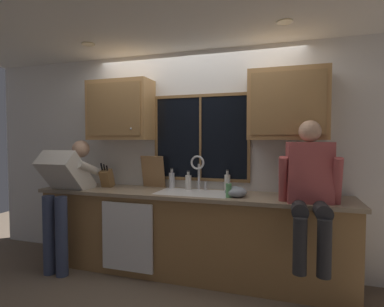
{
  "coord_description": "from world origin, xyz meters",
  "views": [
    {
      "loc": [
        1.06,
        -3.43,
        1.5
      ],
      "look_at": [
        0.07,
        -0.3,
        1.35
      ],
      "focal_mm": 28.13,
      "sensor_mm": 36.0,
      "label": 1
    }
  ],
  "objects_px": {
    "person_standing": "(66,189)",
    "bottle_tall_clear": "(172,180)",
    "cutting_board": "(153,172)",
    "bottle_amber_small": "(227,182)",
    "person_sitting_on_counter": "(310,184)",
    "soap_dispenser": "(229,190)",
    "bottle_green_glass": "(188,182)",
    "mixing_bowl": "(236,192)",
    "knife_block": "(107,178)"
  },
  "relations": [
    {
      "from": "person_standing",
      "to": "bottle_tall_clear",
      "type": "relative_size",
      "value": 6.14
    },
    {
      "from": "cutting_board",
      "to": "bottle_amber_small",
      "type": "relative_size",
      "value": 1.61
    },
    {
      "from": "person_sitting_on_counter",
      "to": "soap_dispenser",
      "type": "height_order",
      "value": "person_sitting_on_counter"
    },
    {
      "from": "bottle_green_glass",
      "to": "bottle_tall_clear",
      "type": "xyz_separation_m",
      "value": [
        -0.21,
        0.02,
        0.01
      ]
    },
    {
      "from": "person_standing",
      "to": "bottle_tall_clear",
      "type": "distance_m",
      "value": 1.23
    },
    {
      "from": "bottle_green_glass",
      "to": "bottle_tall_clear",
      "type": "bearing_deg",
      "value": 174.48
    },
    {
      "from": "mixing_bowl",
      "to": "bottle_tall_clear",
      "type": "relative_size",
      "value": 0.91
    },
    {
      "from": "person_standing",
      "to": "bottle_tall_clear",
      "type": "bearing_deg",
      "value": 23.12
    },
    {
      "from": "mixing_bowl",
      "to": "soap_dispenser",
      "type": "distance_m",
      "value": 0.09
    },
    {
      "from": "cutting_board",
      "to": "bottle_tall_clear",
      "type": "distance_m",
      "value": 0.27
    },
    {
      "from": "soap_dispenser",
      "to": "bottle_green_glass",
      "type": "distance_m",
      "value": 0.63
    },
    {
      "from": "bottle_green_glass",
      "to": "bottle_amber_small",
      "type": "height_order",
      "value": "bottle_amber_small"
    },
    {
      "from": "person_standing",
      "to": "knife_block",
      "type": "height_order",
      "value": "person_standing"
    },
    {
      "from": "mixing_bowl",
      "to": "bottle_amber_small",
      "type": "relative_size",
      "value": 0.91
    },
    {
      "from": "knife_block",
      "to": "bottle_amber_small",
      "type": "relative_size",
      "value": 1.32
    },
    {
      "from": "cutting_board",
      "to": "mixing_bowl",
      "type": "relative_size",
      "value": 1.77
    },
    {
      "from": "cutting_board",
      "to": "bottle_tall_clear",
      "type": "relative_size",
      "value": 1.61
    },
    {
      "from": "mixing_bowl",
      "to": "bottle_green_glass",
      "type": "distance_m",
      "value": 0.66
    },
    {
      "from": "person_standing",
      "to": "mixing_bowl",
      "type": "height_order",
      "value": "person_standing"
    },
    {
      "from": "person_sitting_on_counter",
      "to": "bottle_amber_small",
      "type": "xyz_separation_m",
      "value": [
        -0.84,
        0.49,
        -0.08
      ]
    },
    {
      "from": "bottle_green_glass",
      "to": "bottle_amber_small",
      "type": "relative_size",
      "value": 0.91
    },
    {
      "from": "bottle_green_glass",
      "to": "soap_dispenser",
      "type": "bearing_deg",
      "value": -31.72
    },
    {
      "from": "person_sitting_on_counter",
      "to": "bottle_tall_clear",
      "type": "distance_m",
      "value": 1.58
    },
    {
      "from": "mixing_bowl",
      "to": "bottle_tall_clear",
      "type": "distance_m",
      "value": 0.87
    },
    {
      "from": "knife_block",
      "to": "soap_dispenser",
      "type": "height_order",
      "value": "knife_block"
    },
    {
      "from": "person_standing",
      "to": "cutting_board",
      "type": "bearing_deg",
      "value": 29.28
    },
    {
      "from": "person_sitting_on_counter",
      "to": "bottle_tall_clear",
      "type": "relative_size",
      "value": 5.18
    },
    {
      "from": "person_sitting_on_counter",
      "to": "soap_dispenser",
      "type": "xyz_separation_m",
      "value": [
        -0.75,
        0.12,
        -0.11
      ]
    },
    {
      "from": "knife_block",
      "to": "bottle_green_glass",
      "type": "xyz_separation_m",
      "value": [
        1.01,
        0.13,
        -0.02
      ]
    },
    {
      "from": "person_sitting_on_counter",
      "to": "bottle_green_glass",
      "type": "height_order",
      "value": "person_sitting_on_counter"
    },
    {
      "from": "person_standing",
      "to": "bottle_green_glass",
      "type": "relative_size",
      "value": 6.77
    },
    {
      "from": "mixing_bowl",
      "to": "bottle_tall_clear",
      "type": "height_order",
      "value": "bottle_tall_clear"
    },
    {
      "from": "person_sitting_on_counter",
      "to": "soap_dispenser",
      "type": "distance_m",
      "value": 0.77
    },
    {
      "from": "knife_block",
      "to": "soap_dispenser",
      "type": "distance_m",
      "value": 1.56
    },
    {
      "from": "person_sitting_on_counter",
      "to": "mixing_bowl",
      "type": "bearing_deg",
      "value": 165.61
    },
    {
      "from": "cutting_board",
      "to": "mixing_bowl",
      "type": "distance_m",
      "value": 1.12
    },
    {
      "from": "cutting_board",
      "to": "soap_dispenser",
      "type": "height_order",
      "value": "cutting_board"
    },
    {
      "from": "person_sitting_on_counter",
      "to": "mixing_bowl",
      "type": "xyz_separation_m",
      "value": [
        -0.69,
        0.18,
        -0.13
      ]
    },
    {
      "from": "knife_block",
      "to": "bottle_amber_small",
      "type": "xyz_separation_m",
      "value": [
        1.46,
        0.18,
        -0.01
      ]
    },
    {
      "from": "mixing_bowl",
      "to": "person_standing",
      "type": "bearing_deg",
      "value": -174.42
    },
    {
      "from": "soap_dispenser",
      "to": "bottle_amber_small",
      "type": "relative_size",
      "value": 0.81
    },
    {
      "from": "bottle_tall_clear",
      "to": "bottle_green_glass",
      "type": "bearing_deg",
      "value": -5.52
    },
    {
      "from": "bottle_amber_small",
      "to": "soap_dispenser",
      "type": "bearing_deg",
      "value": -77.03
    },
    {
      "from": "knife_block",
      "to": "bottle_tall_clear",
      "type": "relative_size",
      "value": 1.32
    },
    {
      "from": "mixing_bowl",
      "to": "knife_block",
      "type": "bearing_deg",
      "value": 175.03
    },
    {
      "from": "soap_dispenser",
      "to": "bottle_amber_small",
      "type": "xyz_separation_m",
      "value": [
        -0.09,
        0.38,
        0.03
      ]
    },
    {
      "from": "soap_dispenser",
      "to": "cutting_board",
      "type": "bearing_deg",
      "value": 160.02
    },
    {
      "from": "mixing_bowl",
      "to": "bottle_amber_small",
      "type": "xyz_separation_m",
      "value": [
        -0.15,
        0.32,
        0.05
      ]
    },
    {
      "from": "person_standing",
      "to": "mixing_bowl",
      "type": "bearing_deg",
      "value": 5.58
    },
    {
      "from": "person_sitting_on_counter",
      "to": "cutting_board",
      "type": "relative_size",
      "value": 3.22
    }
  ]
}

